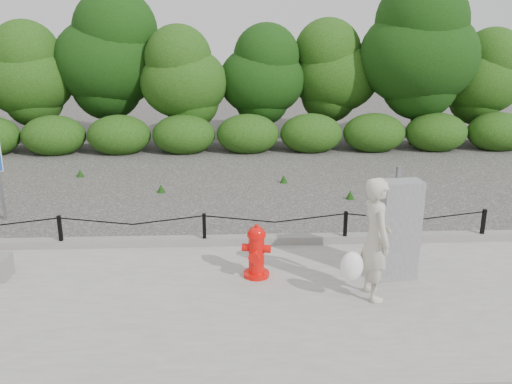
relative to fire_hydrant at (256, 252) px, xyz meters
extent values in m
plane|color=#2D2B28|center=(-0.86, 1.27, -0.49)|extent=(90.00, 90.00, 0.00)
cube|color=gray|center=(-0.86, -0.73, -0.45)|extent=(14.00, 4.00, 0.08)
cube|color=slate|center=(-0.86, 1.32, -0.34)|extent=(14.00, 0.22, 0.14)
cube|color=black|center=(-3.36, 1.27, -0.11)|extent=(0.06, 0.06, 0.60)
cube|color=black|center=(-0.86, 1.27, -0.11)|extent=(0.06, 0.06, 0.60)
cube|color=black|center=(1.64, 1.27, -0.11)|extent=(0.06, 0.06, 0.60)
cube|color=black|center=(4.14, 1.27, -0.11)|extent=(0.06, 0.06, 0.60)
cylinder|color=black|center=(-2.11, 1.27, 0.11)|extent=(2.50, 0.02, 0.02)
cylinder|color=black|center=(0.39, 1.27, 0.11)|extent=(2.50, 0.02, 0.02)
cylinder|color=black|center=(2.89, 1.27, 0.11)|extent=(2.50, 0.02, 0.02)
cylinder|color=black|center=(-6.86, 10.27, 0.49)|extent=(0.18, 0.18, 1.95)
ellipsoid|color=#205213|center=(-6.86, 10.27, 1.85)|extent=(2.88, 2.49, 3.12)
cylinder|color=black|center=(-4.36, 10.67, 0.72)|extent=(0.18, 0.18, 2.42)
ellipsoid|color=#205213|center=(-4.36, 10.67, 2.42)|extent=(3.59, 3.10, 3.88)
cylinder|color=black|center=(-1.86, 9.87, 0.45)|extent=(0.18, 0.18, 1.88)
ellipsoid|color=#205213|center=(-1.86, 9.87, 1.77)|extent=(2.79, 2.41, 3.01)
cylinder|color=black|center=(0.64, 10.27, 0.46)|extent=(0.18, 0.18, 1.90)
ellipsoid|color=#205213|center=(0.64, 10.27, 1.79)|extent=(2.82, 2.44, 3.04)
cylinder|color=black|center=(3.14, 10.67, 0.50)|extent=(0.18, 0.18, 1.98)
ellipsoid|color=#205213|center=(3.14, 10.67, 1.89)|extent=(2.93, 2.53, 3.17)
cylinder|color=black|center=(5.64, 9.87, 0.81)|extent=(0.18, 0.18, 2.60)
ellipsoid|color=#205213|center=(5.64, 9.87, 2.63)|extent=(3.85, 3.33, 4.16)
cylinder|color=black|center=(7.94, 10.27, 0.43)|extent=(0.18, 0.18, 1.84)
ellipsoid|color=#205213|center=(7.94, 10.27, 1.71)|extent=(2.72, 2.35, 2.94)
cylinder|color=red|center=(0.00, 0.01, -0.38)|extent=(0.48, 0.48, 0.07)
cylinder|color=red|center=(0.00, 0.01, -0.04)|extent=(0.29, 0.29, 0.60)
cylinder|color=red|center=(0.00, 0.01, 0.28)|extent=(0.35, 0.35, 0.06)
ellipsoid|color=red|center=(0.00, 0.01, 0.31)|extent=(0.31, 0.31, 0.19)
cylinder|color=red|center=(0.00, 0.01, 0.42)|extent=(0.08, 0.08, 0.06)
cylinder|color=red|center=(-0.16, 0.05, 0.06)|extent=(0.14, 0.14, 0.12)
cylinder|color=red|center=(0.16, -0.03, 0.06)|extent=(0.14, 0.14, 0.12)
cylinder|color=red|center=(-0.04, -0.16, -0.01)|extent=(0.19, 0.17, 0.17)
cylinder|color=slate|center=(-0.03, -0.14, -0.10)|extent=(0.01, 0.06, 0.13)
imported|color=beige|center=(1.64, -0.72, 0.48)|extent=(0.50, 0.70, 1.78)
ellipsoid|color=white|center=(1.29, -0.87, 0.14)|extent=(0.32, 0.25, 0.43)
cube|color=gray|center=(2.15, -0.11, 0.37)|extent=(0.62, 0.40, 1.55)
cube|color=slate|center=(2.15, 0.11, 0.45)|extent=(0.07, 0.07, 1.71)
camera|label=1|loc=(-0.35, -7.66, 3.34)|focal=38.00mm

